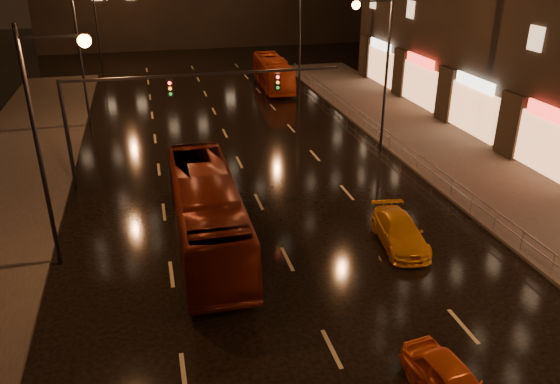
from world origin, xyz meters
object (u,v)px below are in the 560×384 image
bus_curb (273,73)px  taxi_far (400,232)px  bus_red (207,211)px  taxi_near (451,383)px

bus_curb → taxi_far: (-1.35, -30.90, -0.77)m
bus_curb → taxi_far: 30.94m
bus_red → taxi_far: (8.45, -2.26, -0.98)m
bus_curb → taxi_far: bus_curb is taller
bus_curb → taxi_near: (-3.94, -39.90, -0.77)m
bus_red → taxi_far: bus_red is taller
bus_red → taxi_far: 8.80m
bus_curb → bus_red: bearing=-105.8°
taxi_far → bus_curb: bearing=94.9°
taxi_near → taxi_far: bearing=66.3°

